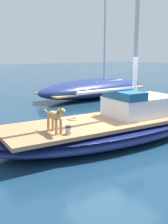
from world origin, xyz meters
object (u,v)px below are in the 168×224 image
sailboat_main (110,130)px  deck_winch (68,130)px  moored_boat_port_side (95,88)px  coiled_rope (73,119)px  dog_tan (55,117)px

sailboat_main → deck_winch: size_ratio=35.42×
deck_winch → moored_boat_port_side: bearing=137.6°
moored_boat_port_side → sailboat_main: bearing=-35.4°
deck_winch → coiled_rope: (-1.20, 0.94, -0.08)m
coiled_rope → deck_winch: bearing=-38.2°
sailboat_main → coiled_rope: size_ratio=22.96×
moored_boat_port_side → dog_tan: bearing=-44.3°
dog_tan → coiled_rope: 1.52m
deck_winch → coiled_rope: 1.53m
coiled_rope → dog_tan: bearing=-51.0°
dog_tan → deck_winch: size_ratio=4.46×
sailboat_main → moored_boat_port_side: 8.34m
moored_boat_port_side → coiled_rope: bearing=-43.2°
deck_winch → dog_tan: bearing=-143.9°
sailboat_main → deck_winch: deck_winch is taller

